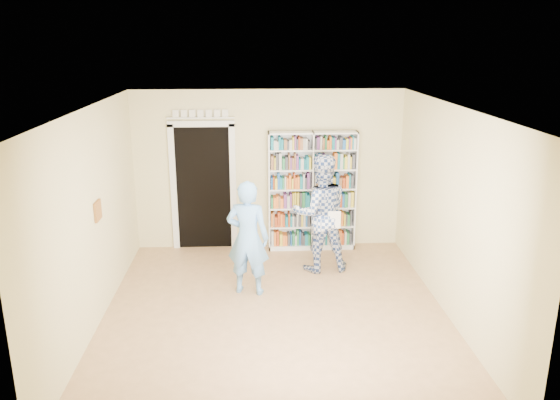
# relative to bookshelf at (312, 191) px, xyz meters

# --- Properties ---
(floor) EXTENTS (5.00, 5.00, 0.00)m
(floor) POSITION_rel_bookshelf_xyz_m (-0.73, -2.34, -1.02)
(floor) COLOR #9C724B
(floor) RESTS_ON ground
(ceiling) EXTENTS (5.00, 5.00, 0.00)m
(ceiling) POSITION_rel_bookshelf_xyz_m (-0.73, -2.34, 1.68)
(ceiling) COLOR white
(ceiling) RESTS_ON wall_back
(wall_back) EXTENTS (4.50, 0.00, 4.50)m
(wall_back) POSITION_rel_bookshelf_xyz_m (-0.73, 0.16, 0.33)
(wall_back) COLOR beige
(wall_back) RESTS_ON floor
(wall_left) EXTENTS (0.00, 5.00, 5.00)m
(wall_left) POSITION_rel_bookshelf_xyz_m (-2.98, -2.34, 0.33)
(wall_left) COLOR beige
(wall_left) RESTS_ON floor
(wall_right) EXTENTS (0.00, 5.00, 5.00)m
(wall_right) POSITION_rel_bookshelf_xyz_m (1.52, -2.34, 0.33)
(wall_right) COLOR beige
(wall_right) RESTS_ON floor
(bookshelf) EXTENTS (1.47, 0.28, 2.03)m
(bookshelf) POSITION_rel_bookshelf_xyz_m (0.00, 0.00, 0.00)
(bookshelf) COLOR white
(bookshelf) RESTS_ON floor
(doorway) EXTENTS (1.10, 0.08, 2.43)m
(doorway) POSITION_rel_bookshelf_xyz_m (-1.83, 0.13, 0.16)
(doorway) COLOR black
(doorway) RESTS_ON floor
(wall_art) EXTENTS (0.03, 0.25, 0.25)m
(wall_art) POSITION_rel_bookshelf_xyz_m (-2.96, -2.14, 0.38)
(wall_art) COLOR brown
(wall_art) RESTS_ON wall_left
(man_blue) EXTENTS (0.67, 0.52, 1.64)m
(man_blue) POSITION_rel_bookshelf_xyz_m (-1.08, -1.68, -0.20)
(man_blue) COLOR #68A3E8
(man_blue) RESTS_ON floor
(man_plaid) EXTENTS (0.96, 0.78, 1.84)m
(man_plaid) POSITION_rel_bookshelf_xyz_m (0.03, -0.91, -0.10)
(man_plaid) COLOR navy
(man_plaid) RESTS_ON floor
(paper_sheet) EXTENTS (0.19, 0.01, 0.27)m
(paper_sheet) POSITION_rel_bookshelf_xyz_m (0.21, -1.19, -0.12)
(paper_sheet) COLOR white
(paper_sheet) RESTS_ON man_plaid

